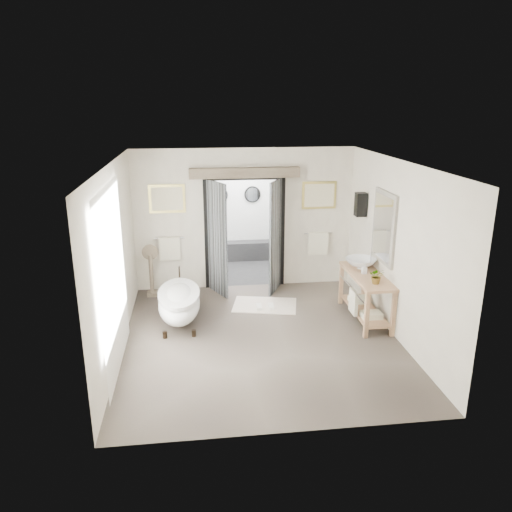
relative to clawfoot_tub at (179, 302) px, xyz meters
name	(u,v)px	position (x,y,z in m)	size (l,w,h in m)	color
ground_plane	(260,338)	(1.34, -0.78, -0.39)	(5.00, 5.00, 0.00)	#655A4F
room_shell	(259,232)	(1.31, -0.89, 1.47)	(4.52, 5.02, 2.91)	beige
shower_room	(238,227)	(1.34, 3.21, 0.51)	(2.22, 2.01, 2.51)	black
back_wall_dressing	(245,216)	(1.34, 1.54, 1.17)	(3.82, 0.77, 2.52)	black
clawfoot_tub	(179,302)	(0.00, 0.00, 0.00)	(0.73, 1.63, 0.80)	black
vanity	(365,293)	(3.30, -0.25, 0.12)	(0.57, 1.60, 0.85)	#A37E5A
pedestal_mirror	(151,274)	(-0.58, 1.38, 0.07)	(0.32, 0.21, 1.08)	brown
rug	(265,305)	(1.61, 0.58, -0.38)	(1.20, 0.80, 0.01)	beige
slippers	(265,307)	(1.60, 0.43, -0.35)	(0.34, 0.26, 0.05)	silver
basin	(361,263)	(3.31, 0.09, 0.56)	(0.56, 0.56, 0.19)	white
plant	(377,276)	(3.32, -0.71, 0.60)	(0.25, 0.21, 0.27)	gray
soap_bottle_a	(364,269)	(3.28, -0.20, 0.55)	(0.08, 0.08, 0.18)	gray
soap_bottle_b	(355,259)	(3.29, 0.37, 0.55)	(0.14, 0.14, 0.18)	gray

